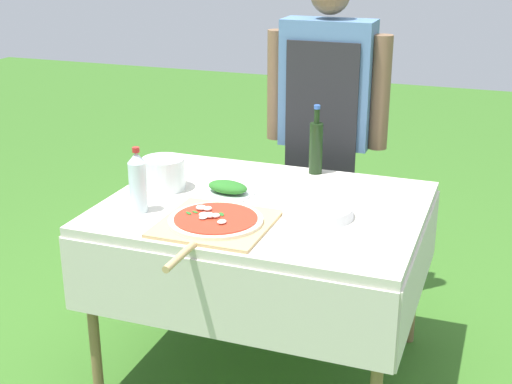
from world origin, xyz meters
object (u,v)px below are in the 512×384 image
herb_container (228,188)px  plate_stack (318,211)px  prep_table (265,222)px  oil_bottle (316,146)px  water_bottle (138,182)px  mixing_tub (164,173)px  person_cook (326,115)px  pizza_on_peel (215,222)px

herb_container → plate_stack: 0.40m
prep_table → oil_bottle: (0.08, 0.41, 0.19)m
plate_stack → oil_bottle: bearing=106.8°
oil_bottle → prep_table: bearing=-101.2°
water_bottle → herb_container: 0.38m
oil_bottle → water_bottle: 0.81m
herb_container → mixing_tub: (-0.26, -0.03, 0.04)m
person_cook → herb_container: size_ratio=7.16×
water_bottle → herb_container: size_ratio=1.15×
oil_bottle → herb_container: (-0.25, -0.37, -0.09)m
oil_bottle → plate_stack: 0.50m
prep_table → pizza_on_peel: bearing=-108.5°
herb_container → plate_stack: bearing=-14.8°
prep_table → oil_bottle: oil_bottle is taller
person_cook → water_bottle: person_cook is taller
water_bottle → herb_container: water_bottle is taller
person_cook → oil_bottle: size_ratio=5.16×
oil_bottle → water_bottle: bearing=-126.9°
herb_container → mixing_tub: mixing_tub is taller
herb_container → water_bottle: bearing=-129.9°
prep_table → water_bottle: 0.50m
pizza_on_peel → plate_stack: bearing=33.7°
plate_stack → mixing_tub: bearing=173.4°
person_cook → plate_stack: bearing=103.2°
prep_table → mixing_tub: mixing_tub is taller
prep_table → plate_stack: 0.25m
prep_table → water_bottle: water_bottle is taller
person_cook → pizza_on_peel: bearing=82.7°
mixing_tub → plate_stack: mixing_tub is taller
water_bottle → plate_stack: bearing=15.8°
oil_bottle → mixing_tub: size_ratio=1.72×
prep_table → oil_bottle: size_ratio=4.06×
water_bottle → plate_stack: water_bottle is taller
plate_stack → prep_table: bearing=165.1°
mixing_tub → plate_stack: size_ratio=0.66×
person_cook → water_bottle: size_ratio=6.22×
prep_table → pizza_on_peel: size_ratio=2.07×
water_bottle → prep_table: bearing=30.3°
pizza_on_peel → mixing_tub: size_ratio=3.38×
person_cook → plate_stack: size_ratio=5.89×
herb_container → mixing_tub: bearing=-173.9°
person_cook → prep_table: bearing=87.1°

